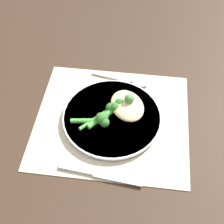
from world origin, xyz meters
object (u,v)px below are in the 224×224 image
object	(u,v)px
broccoli_stalk_rear	(115,108)
knife	(99,174)
spoon	(134,81)
plate	(112,117)
broccoli_stalk_left	(100,119)
chicken_fillet	(127,106)
broccoli_stalk_right	(110,110)

from	to	relation	value
broccoli_stalk_rear	knife	world-z (taller)	broccoli_stalk_rear
spoon	knife	bearing A→B (deg)	-0.22
knife	spoon	xyz separation A→B (m)	(-0.05, -0.29, 0.00)
plate	knife	bearing A→B (deg)	86.62
broccoli_stalk_rear	spoon	distance (m)	0.13
broccoli_stalk_rear	spoon	size ratio (longest dim) A/B	0.60
broccoli_stalk_left	spoon	size ratio (longest dim) A/B	0.59
plate	broccoli_stalk_left	bearing A→B (deg)	42.26
plate	broccoli_stalk_rear	distance (m)	0.02
broccoli_stalk_rear	broccoli_stalk_left	distance (m)	0.05
plate	broccoli_stalk_rear	bearing A→B (deg)	-111.62
chicken_fillet	spoon	xyz separation A→B (m)	(-0.01, -0.11, -0.02)
broccoli_stalk_left	knife	world-z (taller)	broccoli_stalk_left
broccoli_stalk_right	knife	distance (m)	0.17
knife	spoon	world-z (taller)	spoon
broccoli_stalk_rear	broccoli_stalk_right	world-z (taller)	same
broccoli_stalk_right	spoon	xyz separation A→B (m)	(-0.05, -0.13, -0.02)
chicken_fillet	knife	bearing A→B (deg)	76.38
broccoli_stalk_rear	broccoli_stalk_left	xyz separation A→B (m)	(0.03, 0.04, 0.00)
plate	broccoli_stalk_rear	world-z (taller)	broccoli_stalk_rear
chicken_fillet	broccoli_stalk_right	world-z (taller)	broccoli_stalk_right
broccoli_stalk_rear	broccoli_stalk_right	xyz separation A→B (m)	(0.01, 0.01, 0.00)
broccoli_stalk_right	spoon	world-z (taller)	broccoli_stalk_right
chicken_fillet	broccoli_stalk_rear	world-z (taller)	broccoli_stalk_rear
chicken_fillet	plate	bearing A→B (deg)	37.49
broccoli_stalk_rear	spoon	world-z (taller)	broccoli_stalk_rear
broccoli_stalk_right	spoon	distance (m)	0.14
broccoli_stalk_rear	broccoli_stalk_left	size ratio (longest dim) A/B	1.01
chicken_fillet	broccoli_stalk_left	size ratio (longest dim) A/B	1.34
plate	broccoli_stalk_left	world-z (taller)	broccoli_stalk_left
plate	broccoli_stalk_rear	size ratio (longest dim) A/B	2.54
broccoli_stalk_right	plate	bearing A→B (deg)	-11.24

